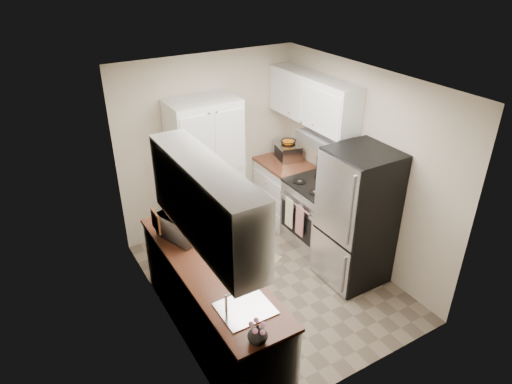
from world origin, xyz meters
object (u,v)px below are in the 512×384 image
at_px(pantry_cabinet, 206,172).
at_px(microwave, 182,226).
at_px(toaster_oven, 288,151).
at_px(electric_range, 316,213).
at_px(wine_bottle, 179,217).
at_px(refrigerator, 357,217).

relative_size(pantry_cabinet, microwave, 4.12).
bearing_deg(toaster_oven, electric_range, -86.18).
bearing_deg(electric_range, wine_bottle, -178.45).
bearing_deg(microwave, electric_range, -103.73).
relative_size(microwave, wine_bottle, 1.73).
distance_m(microwave, wine_bottle, 0.17).
bearing_deg(toaster_oven, wine_bottle, -144.29).
height_order(electric_range, refrigerator, refrigerator).
xyz_separation_m(microwave, toaster_oven, (2.11, 1.11, -0.02)).
xyz_separation_m(wine_bottle, toaster_oven, (2.07, 0.94, -0.03)).
distance_m(pantry_cabinet, microwave, 1.41).
bearing_deg(electric_range, pantry_cabinet, 141.78).
xyz_separation_m(pantry_cabinet, wine_bottle, (-0.78, -0.98, 0.06)).
bearing_deg(microwave, toaster_oven, -82.29).
height_order(electric_range, wine_bottle, wine_bottle).
distance_m(pantry_cabinet, electric_range, 1.58).
bearing_deg(toaster_oven, refrigerator, -83.87).
bearing_deg(microwave, wine_bottle, -33.71).
bearing_deg(toaster_oven, microwave, -140.99).
distance_m(electric_range, microwave, 2.09).
height_order(pantry_cabinet, microwave, pantry_cabinet).
height_order(electric_range, microwave, microwave).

